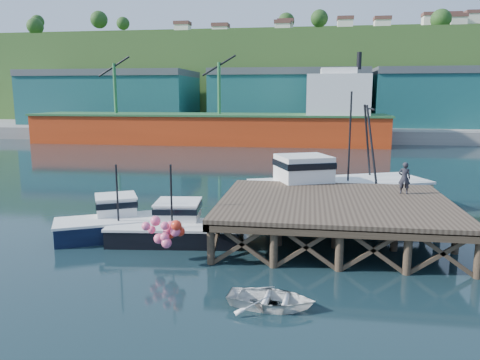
% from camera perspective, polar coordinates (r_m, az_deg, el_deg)
% --- Properties ---
extents(ground, '(300.00, 300.00, 0.00)m').
position_cam_1_polar(ground, '(26.00, -0.95, -6.61)').
color(ground, black).
rests_on(ground, ground).
extents(wharf, '(12.00, 10.00, 2.62)m').
position_cam_1_polar(wharf, '(25.03, 11.50, -2.89)').
color(wharf, brown).
rests_on(wharf, ground).
extents(far_quay, '(160.00, 40.00, 2.00)m').
position_cam_1_polar(far_quay, '(94.84, 6.02, 6.32)').
color(far_quay, gray).
rests_on(far_quay, ground).
extents(warehouse_left, '(32.00, 16.00, 9.00)m').
position_cam_1_polar(warehouse_left, '(97.70, -15.32, 9.36)').
color(warehouse_left, '#1B5957').
rests_on(warehouse_left, far_quay).
extents(warehouse_mid, '(28.00, 16.00, 9.00)m').
position_cam_1_polar(warehouse_mid, '(89.63, 5.95, 9.61)').
color(warehouse_mid, '#1B5957').
rests_on(warehouse_mid, far_quay).
extents(warehouse_right, '(30.00, 16.00, 9.00)m').
position_cam_1_polar(warehouse_right, '(93.21, 24.93, 8.74)').
color(warehouse_right, '#1B5957').
rests_on(warehouse_right, far_quay).
extents(cargo_ship, '(55.50, 10.00, 13.75)m').
position_cam_1_polar(cargo_ship, '(73.73, -1.35, 7.03)').
color(cargo_ship, red).
rests_on(cargo_ship, ground).
extents(hillside, '(220.00, 50.00, 22.00)m').
position_cam_1_polar(hillside, '(124.64, 6.74, 11.86)').
color(hillside, '#2D511E').
rests_on(hillside, ground).
extents(boat_navy, '(6.87, 5.00, 4.06)m').
position_cam_1_polar(boat_navy, '(26.35, -14.69, -4.87)').
color(boat_navy, black).
rests_on(boat_navy, ground).
extents(boat_black, '(7.06, 5.89, 4.22)m').
position_cam_1_polar(boat_black, '(24.81, -7.87, -5.67)').
color(boat_black, black).
rests_on(boat_black, ground).
extents(trawler, '(12.35, 8.36, 7.80)m').
position_cam_1_polar(trawler, '(31.65, 11.58, -0.74)').
color(trawler, '#CAB983').
rests_on(trawler, ground).
extents(dinghy, '(3.39, 2.58, 0.66)m').
position_cam_1_polar(dinghy, '(17.43, 3.81, -14.26)').
color(dinghy, silver).
rests_on(dinghy, ground).
extents(dockworker, '(0.71, 0.52, 1.79)m').
position_cam_1_polar(dockworker, '(27.58, 19.40, 0.24)').
color(dockworker, black).
rests_on(dockworker, wharf).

